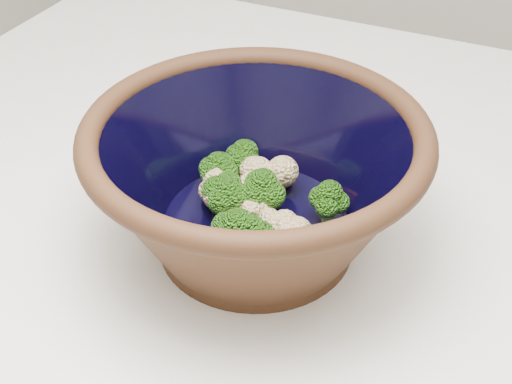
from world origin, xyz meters
TOP-DOWN VIEW (x-y plane):
  - mixing_bowl at (-0.08, 0.09)m, footprint 0.38×0.38m
  - vegetable_pile at (-0.08, 0.09)m, footprint 0.15×0.15m

SIDE VIEW (x-z plane):
  - vegetable_pile at x=-0.08m, z-range 0.93..0.98m
  - mixing_bowl at x=-0.08m, z-range 0.91..1.04m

